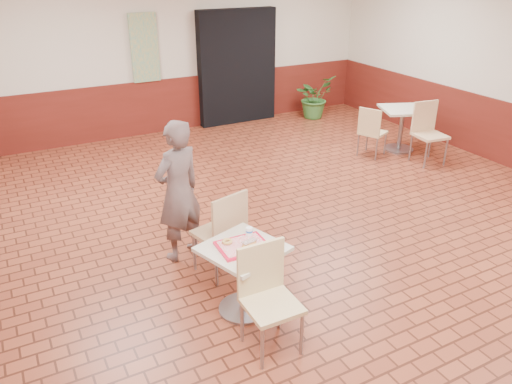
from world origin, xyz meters
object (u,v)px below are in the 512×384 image
chair_main_back (223,229)px  long_john_donut (249,243)px  chair_second_front (428,129)px  potted_plant (314,97)px  chair_second_left (371,129)px  paper_cup (249,231)px  second_table (402,122)px  customer (178,192)px  ring_donut (227,241)px  chair_main_front (267,292)px  serving_tray (243,246)px  main_table (243,268)px

chair_main_back → long_john_donut: 0.71m
chair_second_front → potted_plant: 2.95m
long_john_donut → chair_second_left: 4.56m
long_john_donut → paper_cup: (0.09, 0.16, 0.02)m
paper_cup → second_table: paper_cup is taller
second_table → chair_second_front: bearing=-91.1°
customer → paper_cup: (0.30, -1.07, -0.03)m
customer → ring_donut: customer is taller
chair_second_front → potted_plant: chair_second_front is taller
chair_main_front → potted_plant: 6.90m
customer → second_table: 4.80m
chair_main_back → serving_tray: chair_main_back is taller
chair_main_back → long_john_donut: bearing=71.3°
chair_main_front → customer: (-0.15, 1.68, 0.27)m
second_table → potted_plant: (-0.23, 2.34, -0.06)m
chair_main_back → potted_plant: chair_main_back is taller
ring_donut → long_john_donut: long_john_donut is taller
main_table → second_table: (4.38, 2.66, 0.03)m
chair_main_back → potted_plant: bearing=-147.4°
serving_tray → ring_donut: bearing=140.0°
chair_main_back → chair_second_left: bearing=-165.3°
main_table → ring_donut: size_ratio=7.02×
main_table → potted_plant: size_ratio=0.80×
chair_main_front → long_john_donut: 0.50m
second_table → chair_main_back: bearing=-154.7°
main_table → chair_second_left: (3.71, 2.66, 0.00)m
chair_second_front → customer: bearing=-161.7°
chair_second_front → ring_donut: bearing=-148.8°
chair_main_front → chair_second_front: (4.39, 2.55, 0.02)m
long_john_donut → chair_main_back: bearing=85.7°
chair_main_front → paper_cup: (0.15, 0.61, 0.24)m
potted_plant → chair_main_front: bearing=-127.2°
long_john_donut → potted_plant: 6.52m
paper_cup → potted_plant: size_ratio=0.09×
serving_tray → ring_donut: ring_donut is taller
main_table → ring_donut: bearing=140.0°
ring_donut → long_john_donut: bearing=-41.1°
serving_tray → chair_second_left: chair_second_left is taller
ring_donut → chair_second_front: 4.90m
chair_main_back → second_table: size_ratio=1.29×
chair_main_front → second_table: chair_main_front is taller
customer → potted_plant: customer is taller
main_table → chair_second_left: bearing=35.6°
chair_second_left → chair_main_back: bearing=94.8°
chair_main_front → long_john_donut: (0.06, 0.45, 0.22)m
customer → potted_plant: 5.78m
second_table → chair_second_front: chair_second_front is taller
customer → paper_cup: bearing=85.8°
ring_donut → chair_second_left: chair_second_left is taller
serving_tray → long_john_donut: long_john_donut is taller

